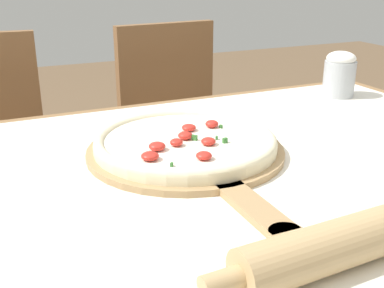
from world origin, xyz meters
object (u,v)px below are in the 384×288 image
at_px(rolling_pin, 371,234).
at_px(flour_cup, 340,74).
at_px(chair_right, 178,131).
at_px(pizza, 185,141).
at_px(pizza_peel, 189,154).

distance_m(rolling_pin, flour_cup, 0.78).
distance_m(chair_right, flour_cup, 0.67).
bearing_deg(chair_right, pizza, -116.94).
height_order(pizza_peel, chair_right, chair_right).
bearing_deg(flour_cup, pizza_peel, -156.50).
relative_size(pizza, rolling_pin, 0.73).
xyz_separation_m(pizza_peel, rolling_pin, (0.07, -0.38, 0.02)).
bearing_deg(rolling_pin, pizza_peel, 100.59).
height_order(pizza_peel, pizza, pizza).
height_order(rolling_pin, flour_cup, flour_cup).
bearing_deg(flour_cup, rolling_pin, -127.36).
distance_m(rolling_pin, chair_right, 1.22).
height_order(rolling_pin, chair_right, chair_right).
xyz_separation_m(chair_right, flour_cup, (0.25, -0.54, 0.30)).
relative_size(rolling_pin, chair_right, 0.52).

